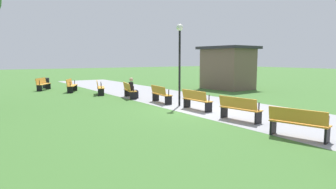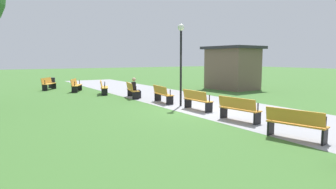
{
  "view_description": "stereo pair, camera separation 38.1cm",
  "coord_description": "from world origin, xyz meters",
  "px_view_note": "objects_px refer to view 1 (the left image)",
  "views": [
    {
      "loc": [
        10.17,
        -8.43,
        2.29
      ],
      "look_at": [
        -0.0,
        -1.58,
        0.8
      ],
      "focal_mm": 31.81,
      "sensor_mm": 36.0,
      "label": 1
    },
    {
      "loc": [
        10.38,
        -8.11,
        2.29
      ],
      "look_at": [
        -0.0,
        -1.58,
        0.8
      ],
      "focal_mm": 31.81,
      "sensor_mm": 36.0,
      "label": 2
    }
  ],
  "objects_px": {
    "lamp_post": "(180,49)",
    "bench_7": "(298,123)",
    "bench_3": "(129,90)",
    "person_seated": "(133,87)",
    "trash_bin": "(46,83)",
    "kiosk": "(228,67)",
    "bench_4": "(161,94)",
    "bench_6": "(239,108)",
    "bench_0": "(43,84)",
    "bench_2": "(100,87)",
    "bench_1": "(71,85)",
    "bench_5": "(196,100)"
  },
  "relations": [
    {
      "from": "bench_4",
      "to": "bench_7",
      "type": "distance_m",
      "value": 8.06
    },
    {
      "from": "bench_0",
      "to": "lamp_post",
      "type": "relative_size",
      "value": 0.41
    },
    {
      "from": "bench_0",
      "to": "person_seated",
      "type": "xyz_separation_m",
      "value": [
        7.68,
        3.33,
        0.17
      ]
    },
    {
      "from": "bench_3",
      "to": "bench_6",
      "type": "height_order",
      "value": "same"
    },
    {
      "from": "bench_0",
      "to": "bench_7",
      "type": "distance_m",
      "value": 18.37
    },
    {
      "from": "lamp_post",
      "to": "bench_7",
      "type": "bearing_deg",
      "value": -5.96
    },
    {
      "from": "bench_2",
      "to": "person_seated",
      "type": "distance_m",
      "value": 3.03
    },
    {
      "from": "trash_bin",
      "to": "bench_6",
      "type": "bearing_deg",
      "value": 10.68
    },
    {
      "from": "bench_4",
      "to": "bench_6",
      "type": "bearing_deg",
      "value": 6.86
    },
    {
      "from": "lamp_post",
      "to": "trash_bin",
      "type": "relative_size",
      "value": 4.95
    },
    {
      "from": "bench_0",
      "to": "bench_4",
      "type": "distance_m",
      "value": 10.7
    },
    {
      "from": "bench_2",
      "to": "kiosk",
      "type": "distance_m",
      "value": 9.63
    },
    {
      "from": "person_seated",
      "to": "trash_bin",
      "type": "distance_m",
      "value": 9.68
    },
    {
      "from": "kiosk",
      "to": "bench_6",
      "type": "bearing_deg",
      "value": -46.73
    },
    {
      "from": "bench_6",
      "to": "bench_3",
      "type": "bearing_deg",
      "value": 176.55
    },
    {
      "from": "bench_5",
      "to": "bench_7",
      "type": "bearing_deg",
      "value": -6.82
    },
    {
      "from": "bench_4",
      "to": "bench_6",
      "type": "distance_m",
      "value": 5.39
    },
    {
      "from": "lamp_post",
      "to": "trash_bin",
      "type": "bearing_deg",
      "value": -165.2
    },
    {
      "from": "bench_3",
      "to": "trash_bin",
      "type": "xyz_separation_m",
      "value": [
        -8.95,
        -2.73,
        -0.07
      ]
    },
    {
      "from": "person_seated",
      "to": "kiosk",
      "type": "height_order",
      "value": "kiosk"
    },
    {
      "from": "bench_0",
      "to": "kiosk",
      "type": "distance_m",
      "value": 13.67
    },
    {
      "from": "bench_6",
      "to": "bench_7",
      "type": "distance_m",
      "value": 2.7
    },
    {
      "from": "bench_6",
      "to": "lamp_post",
      "type": "relative_size",
      "value": 0.43
    },
    {
      "from": "bench_3",
      "to": "bench_7",
      "type": "bearing_deg",
      "value": 13.73
    },
    {
      "from": "bench_5",
      "to": "lamp_post",
      "type": "bearing_deg",
      "value": 177.53
    },
    {
      "from": "bench_3",
      "to": "bench_6",
      "type": "distance_m",
      "value": 8.06
    },
    {
      "from": "bench_2",
      "to": "kiosk",
      "type": "xyz_separation_m",
      "value": [
        1.99,
        9.35,
        1.16
      ]
    },
    {
      "from": "bench_7",
      "to": "person_seated",
      "type": "distance_m",
      "value": 10.39
    },
    {
      "from": "bench_5",
      "to": "trash_bin",
      "type": "bearing_deg",
      "value": -166.76
    },
    {
      "from": "bench_3",
      "to": "bench_0",
      "type": "bearing_deg",
      "value": -142.37
    },
    {
      "from": "bench_1",
      "to": "lamp_post",
      "type": "height_order",
      "value": "lamp_post"
    },
    {
      "from": "bench_5",
      "to": "trash_bin",
      "type": "relative_size",
      "value": 2.06
    },
    {
      "from": "bench_7",
      "to": "lamp_post",
      "type": "relative_size",
      "value": 0.43
    },
    {
      "from": "bench_2",
      "to": "bench_6",
      "type": "height_order",
      "value": "same"
    },
    {
      "from": "bench_5",
      "to": "person_seated",
      "type": "distance_m",
      "value": 5.07
    },
    {
      "from": "person_seated",
      "to": "trash_bin",
      "type": "xyz_separation_m",
      "value": [
        -9.27,
        -2.79,
        -0.24
      ]
    },
    {
      "from": "bench_1",
      "to": "bench_7",
      "type": "distance_m",
      "value": 15.87
    },
    {
      "from": "bench_0",
      "to": "bench_1",
      "type": "relative_size",
      "value": 0.97
    },
    {
      "from": "bench_7",
      "to": "bench_5",
      "type": "bearing_deg",
      "value": 159.45
    },
    {
      "from": "kiosk",
      "to": "bench_4",
      "type": "bearing_deg",
      "value": -71.77
    },
    {
      "from": "bench_5",
      "to": "bench_6",
      "type": "height_order",
      "value": "same"
    },
    {
      "from": "trash_bin",
      "to": "bench_5",
      "type": "bearing_deg",
      "value": 13.24
    },
    {
      "from": "bench_0",
      "to": "bench_3",
      "type": "relative_size",
      "value": 0.95
    },
    {
      "from": "bench_2",
      "to": "bench_7",
      "type": "bearing_deg",
      "value": 24.0
    },
    {
      "from": "bench_3",
      "to": "bench_4",
      "type": "height_order",
      "value": "same"
    },
    {
      "from": "bench_6",
      "to": "lamp_post",
      "type": "distance_m",
      "value": 4.63
    },
    {
      "from": "bench_1",
      "to": "bench_2",
      "type": "bearing_deg",
      "value": 51.35
    },
    {
      "from": "person_seated",
      "to": "bench_0",
      "type": "bearing_deg",
      "value": -142.83
    },
    {
      "from": "bench_1",
      "to": "bench_6",
      "type": "bearing_deg",
      "value": 37.69
    },
    {
      "from": "bench_6",
      "to": "bench_0",
      "type": "bearing_deg",
      "value": -173.21
    }
  ]
}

